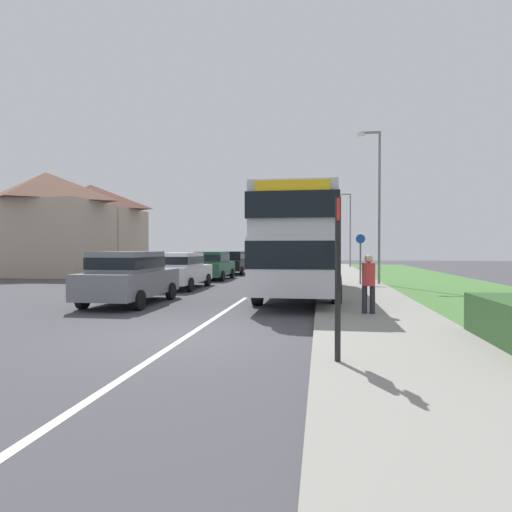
{
  "coord_description": "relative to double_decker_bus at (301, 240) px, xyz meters",
  "views": [
    {
      "loc": [
        2.74,
        -8.47,
        1.82
      ],
      "look_at": [
        0.79,
        4.34,
        1.6
      ],
      "focal_mm": 29.88,
      "sensor_mm": 36.0,
      "label": 1
    }
  ],
  "objects": [
    {
      "name": "street_lamp_far",
      "position": [
        3.36,
        23.99,
        1.87
      ],
      "size": [
        1.14,
        0.2,
        6.94
      ],
      "color": "slate",
      "rests_on": "ground_plane"
    },
    {
      "name": "parked_car_dark_green",
      "position": [
        -5.53,
        8.03,
        -1.23
      ],
      "size": [
        1.93,
        4.3,
        1.65
      ],
      "color": "#19472D",
      "rests_on": "ground_plane"
    },
    {
      "name": "parked_car_white",
      "position": [
        -5.57,
        2.3,
        -1.24
      ],
      "size": [
        1.94,
        4.57,
        1.64
      ],
      "color": "silver",
      "rests_on": "ground_plane"
    },
    {
      "name": "lane_marking_centre",
      "position": [
        -1.98,
        0.11,
        -2.14
      ],
      "size": [
        0.14,
        60.0,
        0.01
      ],
      "primitive_type": "cube",
      "color": "silver",
      "rests_on": "ground_plane"
    },
    {
      "name": "street_lamp_mid",
      "position": [
        3.47,
        4.98,
        2.17
      ],
      "size": [
        1.14,
        0.2,
        7.52
      ],
      "color": "slate",
      "rests_on": "ground_plane"
    },
    {
      "name": "bus_stop_sign",
      "position": [
        1.02,
        -9.85,
        -0.6
      ],
      "size": [
        0.09,
        0.52,
        2.6
      ],
      "color": "black",
      "rests_on": "ground_plane"
    },
    {
      "name": "double_decker_bus",
      "position": [
        0.0,
        0.0,
        0.0
      ],
      "size": [
        2.8,
        10.23,
        3.7
      ],
      "color": "#BCBCC1",
      "rests_on": "ground_plane"
    },
    {
      "name": "house_terrace_far_side",
      "position": [
        -17.58,
        12.73,
        1.35
      ],
      "size": [
        7.49,
        11.16,
        6.99
      ],
      "color": "tan",
      "rests_on": "ground_plane"
    },
    {
      "name": "pavement_near_side",
      "position": [
        2.22,
        -1.89,
        -2.08
      ],
      "size": [
        3.2,
        68.0,
        0.12
      ],
      "primitive_type": "cube",
      "color": "gray",
      "rests_on": "ground_plane"
    },
    {
      "name": "ground_plane",
      "position": [
        -1.98,
        -7.89,
        -2.14
      ],
      "size": [
        120.0,
        120.0,
        0.0
      ],
      "primitive_type": "plane",
      "color": "#424247"
    },
    {
      "name": "parked_car_grey",
      "position": [
        -5.44,
        -3.22,
        -1.2
      ],
      "size": [
        1.99,
        4.38,
        1.73
      ],
      "color": "slate",
      "rests_on": "ground_plane"
    },
    {
      "name": "pedestrian_at_stop",
      "position": [
        2.01,
        -4.9,
        -1.17
      ],
      "size": [
        0.34,
        0.34,
        1.67
      ],
      "color": "#23232D",
      "rests_on": "ground_plane"
    },
    {
      "name": "cycle_route_sign",
      "position": [
        2.66,
        4.62,
        -0.71
      ],
      "size": [
        0.44,
        0.08,
        2.52
      ],
      "color": "slate",
      "rests_on": "ground_plane"
    },
    {
      "name": "parked_car_black",
      "position": [
        -5.44,
        13.51,
        -1.24
      ],
      "size": [
        1.9,
        4.32,
        1.63
      ],
      "color": "black",
      "rests_on": "ground_plane"
    },
    {
      "name": "grass_verge_seaward",
      "position": [
        6.52,
        -1.89,
        -2.1
      ],
      "size": [
        6.0,
        68.0,
        0.08
      ],
      "primitive_type": "cube",
      "color": "#477538",
      "rests_on": "ground_plane"
    }
  ]
}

